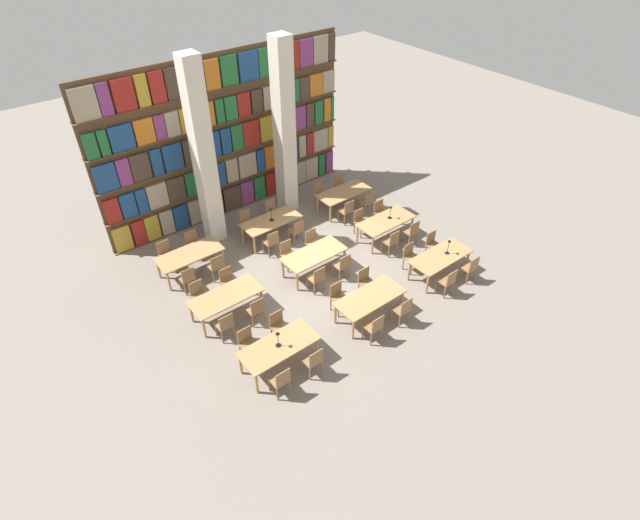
% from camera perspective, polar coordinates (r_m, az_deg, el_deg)
% --- Properties ---
extents(ground_plane, '(40.00, 40.00, 0.00)m').
position_cam_1_polar(ground_plane, '(15.41, -0.53, -1.47)').
color(ground_plane, gray).
extents(bookshelf_bank, '(9.11, 0.35, 5.50)m').
position_cam_1_polar(bookshelf_bank, '(17.43, -10.45, 13.39)').
color(bookshelf_bank, brown).
rests_on(bookshelf_bank, ground_plane).
extents(pillar_left, '(0.56, 0.56, 6.00)m').
position_cam_1_polar(pillar_left, '(15.73, -13.20, 11.49)').
color(pillar_left, silver).
rests_on(pillar_left, ground_plane).
extents(pillar_center, '(0.56, 0.56, 6.00)m').
position_cam_1_polar(pillar_center, '(17.03, -4.10, 14.56)').
color(pillar_center, silver).
rests_on(pillar_center, ground_plane).
extents(reading_table_0, '(1.96, 0.89, 0.73)m').
position_cam_1_polar(reading_table_0, '(12.42, -4.72, -9.94)').
color(reading_table_0, tan).
rests_on(reading_table_0, ground_plane).
extents(chair_0, '(0.42, 0.40, 0.90)m').
position_cam_1_polar(chair_0, '(11.98, -4.53, -13.52)').
color(chair_0, olive).
rests_on(chair_0, ground_plane).
extents(chair_1, '(0.42, 0.40, 0.90)m').
position_cam_1_polar(chair_1, '(12.81, -8.28, -9.36)').
color(chair_1, olive).
rests_on(chair_1, ground_plane).
extents(chair_2, '(0.42, 0.40, 0.90)m').
position_cam_1_polar(chair_2, '(12.32, -0.79, -11.39)').
color(chair_2, olive).
rests_on(chair_2, ground_plane).
extents(chair_3, '(0.42, 0.40, 0.90)m').
position_cam_1_polar(chair_3, '(13.13, -4.70, -7.51)').
color(chair_3, olive).
rests_on(chair_3, ground_plane).
extents(desk_lamp_0, '(0.14, 0.14, 0.48)m').
position_cam_1_polar(desk_lamp_0, '(12.12, -4.85, -8.70)').
color(desk_lamp_0, black).
rests_on(desk_lamp_0, reading_table_0).
extents(reading_table_1, '(1.96, 0.89, 0.73)m').
position_cam_1_polar(reading_table_1, '(13.65, 5.71, -4.45)').
color(reading_table_1, tan).
rests_on(reading_table_1, ground_plane).
extents(chair_4, '(0.42, 0.40, 0.90)m').
position_cam_1_polar(chair_4, '(13.14, 6.20, -7.59)').
color(chair_4, olive).
rests_on(chair_4, ground_plane).
extents(chair_5, '(0.42, 0.40, 0.90)m').
position_cam_1_polar(chair_5, '(13.89, 2.10, -4.20)').
color(chair_5, olive).
rests_on(chair_5, ground_plane).
extents(chair_6, '(0.42, 0.40, 0.90)m').
position_cam_1_polar(chair_6, '(13.70, 9.41, -5.58)').
color(chair_6, olive).
rests_on(chair_6, ground_plane).
extents(chair_7, '(0.42, 0.40, 0.90)m').
position_cam_1_polar(chair_7, '(14.42, 5.29, -2.44)').
color(chair_7, olive).
rests_on(chair_7, ground_plane).
extents(reading_table_2, '(1.96, 0.89, 0.73)m').
position_cam_1_polar(reading_table_2, '(15.37, 13.58, 0.25)').
color(reading_table_2, tan).
rests_on(reading_table_2, ground_plane).
extents(chair_8, '(0.42, 0.40, 0.90)m').
position_cam_1_polar(chair_8, '(14.84, 14.36, -2.32)').
color(chair_8, olive).
rests_on(chair_8, ground_plane).
extents(chair_9, '(0.42, 0.40, 0.90)m').
position_cam_1_polar(chair_9, '(15.51, 10.32, 0.43)').
color(chair_9, olive).
rests_on(chair_9, ground_plane).
extents(chair_10, '(0.42, 0.40, 0.90)m').
position_cam_1_polar(chair_10, '(15.50, 16.74, -0.79)').
color(chair_10, olive).
rests_on(chair_10, ground_plane).
extents(chair_11, '(0.42, 0.40, 0.90)m').
position_cam_1_polar(chair_11, '(16.15, 12.77, 1.78)').
color(chair_11, olive).
rests_on(chair_11, ground_plane).
extents(desk_lamp_1, '(0.14, 0.14, 0.50)m').
position_cam_1_polar(desk_lamp_1, '(15.27, 14.51, 1.76)').
color(desk_lamp_1, black).
rests_on(desk_lamp_1, reading_table_2).
extents(reading_table_3, '(1.96, 0.89, 0.73)m').
position_cam_1_polar(reading_table_3, '(13.85, -10.71, -4.27)').
color(reading_table_3, tan).
rests_on(reading_table_3, ground_plane).
extents(chair_12, '(0.42, 0.40, 0.90)m').
position_cam_1_polar(chair_12, '(13.35, -10.80, -7.27)').
color(chair_12, olive).
rests_on(chair_12, ground_plane).
extents(chair_13, '(0.42, 0.40, 0.90)m').
position_cam_1_polar(chair_13, '(14.34, -13.66, -3.89)').
color(chair_13, olive).
rests_on(chair_13, ground_plane).
extents(chair_14, '(0.42, 0.40, 0.90)m').
position_cam_1_polar(chair_14, '(13.63, -7.38, -5.59)').
color(chair_14, olive).
rests_on(chair_14, ground_plane).
extents(chair_15, '(0.42, 0.40, 0.90)m').
position_cam_1_polar(chair_15, '(14.60, -10.43, -2.39)').
color(chair_15, olive).
rests_on(chair_15, ground_plane).
extents(reading_table_4, '(1.96, 0.89, 0.73)m').
position_cam_1_polar(reading_table_4, '(15.04, -0.69, 0.53)').
color(reading_table_4, tan).
rests_on(reading_table_4, ground_plane).
extents(chair_16, '(0.42, 0.40, 0.90)m').
position_cam_1_polar(chair_16, '(14.47, -0.37, -2.06)').
color(chair_16, olive).
rests_on(chair_16, ground_plane).
extents(chair_17, '(0.42, 0.40, 0.90)m').
position_cam_1_polar(chair_17, '(15.39, -3.69, 0.74)').
color(chair_17, olive).
rests_on(chair_17, ground_plane).
extents(chair_18, '(0.42, 0.40, 0.90)m').
position_cam_1_polar(chair_18, '(14.94, 2.56, -0.56)').
color(chair_18, olive).
rests_on(chair_18, ground_plane).
extents(chair_19, '(0.42, 0.40, 0.90)m').
position_cam_1_polar(chair_19, '(15.84, -0.84, 2.07)').
color(chair_19, olive).
rests_on(chair_19, ground_plane).
extents(reading_table_5, '(1.96, 0.89, 0.73)m').
position_cam_1_polar(reading_table_5, '(16.61, 7.52, 4.31)').
color(reading_table_5, tan).
rests_on(reading_table_5, ground_plane).
extents(chair_20, '(0.42, 0.40, 0.90)m').
position_cam_1_polar(chair_20, '(16.03, 8.14, 2.13)').
color(chair_20, olive).
rests_on(chair_20, ground_plane).
extents(chair_21, '(0.42, 0.40, 0.90)m').
position_cam_1_polar(chair_21, '(16.86, 4.68, 4.47)').
color(chair_21, olive).
rests_on(chair_21, ground_plane).
extents(chair_22, '(0.42, 0.40, 0.90)m').
position_cam_1_polar(chair_22, '(16.59, 10.40, 3.28)').
color(chair_22, olive).
rests_on(chair_22, ground_plane).
extents(chair_23, '(0.42, 0.40, 0.90)m').
position_cam_1_polar(chair_23, '(17.40, 6.93, 5.50)').
color(chair_23, olive).
rests_on(chair_23, ground_plane).
extents(desk_lamp_2, '(0.14, 0.14, 0.47)m').
position_cam_1_polar(desk_lamp_2, '(16.52, 8.06, 5.69)').
color(desk_lamp_2, black).
rests_on(desk_lamp_2, reading_table_5).
extents(reading_table_6, '(1.96, 0.89, 0.73)m').
position_cam_1_polar(reading_table_6, '(15.53, -14.67, 0.49)').
color(reading_table_6, tan).
rests_on(reading_table_6, ground_plane).
extents(chair_24, '(0.42, 0.40, 0.90)m').
position_cam_1_polar(chair_24, '(14.97, -14.90, -2.01)').
color(chair_24, olive).
rests_on(chair_24, ground_plane).
extents(chair_25, '(0.42, 0.40, 0.90)m').
position_cam_1_polar(chair_25, '(16.07, -17.17, 0.69)').
color(chair_25, olive).
rests_on(chair_25, ground_plane).
extents(chair_26, '(0.42, 0.40, 0.90)m').
position_cam_1_polar(chair_26, '(15.22, -11.83, -0.64)').
color(chair_26, olive).
rests_on(chair_26, ground_plane).
extents(chair_27, '(0.42, 0.40, 0.90)m').
position_cam_1_polar(chair_27, '(16.31, -14.28, 1.93)').
color(chair_27, olive).
rests_on(chair_27, ground_plane).
extents(reading_table_7, '(1.96, 0.89, 0.73)m').
position_cam_1_polar(reading_table_7, '(16.55, -5.61, 4.34)').
color(reading_table_7, tan).
rests_on(reading_table_7, ground_plane).
extents(chair_28, '(0.42, 0.40, 0.90)m').
position_cam_1_polar(chair_28, '(15.92, -5.59, 2.09)').
color(chair_28, olive).
rests_on(chair_28, ground_plane).
extents(chair_29, '(0.42, 0.40, 0.90)m').
position_cam_1_polar(chair_29, '(16.96, -8.32, 4.40)').
color(chair_29, olive).
rests_on(chair_29, ground_plane).
extents(chair_30, '(0.42, 0.40, 0.90)m').
position_cam_1_polar(chair_30, '(16.37, -2.66, 3.40)').
color(chair_30, olive).
rests_on(chair_30, ground_plane).
extents(chair_31, '(0.42, 0.40, 0.90)m').
position_cam_1_polar(chair_31, '(17.38, -5.50, 5.57)').
color(chair_31, olive).
rests_on(chair_31, ground_plane).
extents(desk_lamp_3, '(0.14, 0.14, 0.48)m').
position_cam_1_polar(desk_lamp_3, '(16.32, -5.61, 5.48)').
color(desk_lamp_3, black).
rests_on(desk_lamp_3, reading_table_7).
extents(reading_table_8, '(1.96, 0.89, 0.73)m').
position_cam_1_polar(reading_table_8, '(18.01, 2.71, 7.59)').
color(reading_table_8, tan).
rests_on(reading_table_8, ground_plane).
extents(chair_32, '(0.42, 0.40, 0.90)m').
position_cam_1_polar(chair_32, '(17.36, 3.07, 5.67)').
color(chair_32, olive).
rests_on(chair_32, ground_plane).
extents(chair_33, '(0.42, 0.40, 0.90)m').
position_cam_1_polar(chair_33, '(18.31, 0.08, 7.64)').
color(chair_33, olive).
rests_on(chair_33, ground_plane).
extents(chair_34, '(0.42, 0.40, 0.90)m').
position_cam_1_polar(chair_34, '(17.91, 5.40, 6.68)').
color(chair_34, olive).
rests_on(chair_34, ground_plane).
extents(chair_35, '(0.42, 0.40, 0.90)m').
position_cam_1_polar(chair_35, '(18.83, 2.38, 8.55)').
color(chair_35, olive).
rests_on(chair_35, ground_plane).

